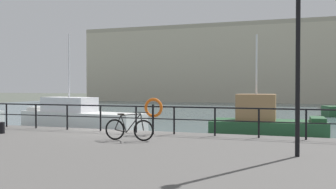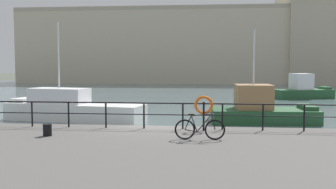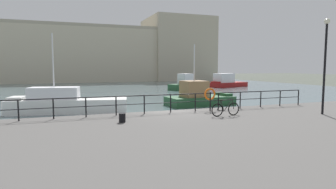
% 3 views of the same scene
% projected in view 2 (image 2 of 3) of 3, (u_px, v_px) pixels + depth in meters
% --- Properties ---
extents(ground_plane, '(240.00, 240.00, 0.00)m').
position_uv_depth(ground_plane, '(154.00, 145.00, 17.16)').
color(ground_plane, '#4C5147').
extents(water_basin, '(80.00, 60.00, 0.01)m').
position_uv_depth(water_basin, '(189.00, 93.00, 47.11)').
color(water_basin, slate).
rests_on(water_basin, ground_plane).
extents(quay_promenade, '(56.00, 13.00, 0.85)m').
position_uv_depth(quay_promenade, '(120.00, 179.00, 10.69)').
color(quay_promenade, '#565451').
rests_on(quay_promenade, ground_plane).
extents(harbor_building, '(63.31, 16.33, 16.64)m').
position_uv_depth(harbor_building, '(232.00, 45.00, 72.86)').
color(harbor_building, '#C1B79E').
rests_on(harbor_building, ground_plane).
extents(moored_harbor_tender, '(9.07, 3.92, 6.05)m').
position_uv_depth(moored_harbor_tender, '(70.00, 108.00, 24.46)').
color(moored_harbor_tender, white).
rests_on(moored_harbor_tender, water_basin).
extents(moored_red_daysailer, '(6.19, 3.81, 2.51)m').
position_uv_depth(moored_red_daysailer, '(303.00, 90.00, 39.96)').
color(moored_red_daysailer, '#23512D').
rests_on(moored_red_daysailer, water_basin).
extents(moored_blue_motorboat, '(6.30, 3.21, 5.55)m').
position_uv_depth(moored_blue_motorboat, '(261.00, 110.00, 23.75)').
color(moored_blue_motorboat, '#23512D').
rests_on(moored_blue_motorboat, water_basin).
extents(quay_railing, '(22.52, 0.07, 1.08)m').
position_uv_depth(quay_railing, '(106.00, 110.00, 16.49)').
color(quay_railing, black).
rests_on(quay_railing, quay_promenade).
extents(parked_bicycle, '(1.77, 0.14, 0.98)m').
position_uv_depth(parked_bicycle, '(200.00, 129.00, 13.89)').
color(parked_bicycle, black).
rests_on(parked_bicycle, quay_promenade).
extents(mooring_bollard, '(0.32, 0.32, 0.44)m').
position_uv_depth(mooring_bollard, '(47.00, 130.00, 14.66)').
color(mooring_bollard, black).
rests_on(mooring_bollard, quay_promenade).
extents(life_ring_stand, '(0.75, 0.16, 1.40)m').
position_uv_depth(life_ring_stand, '(204.00, 106.00, 15.79)').
color(life_ring_stand, black).
rests_on(life_ring_stand, quay_promenade).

